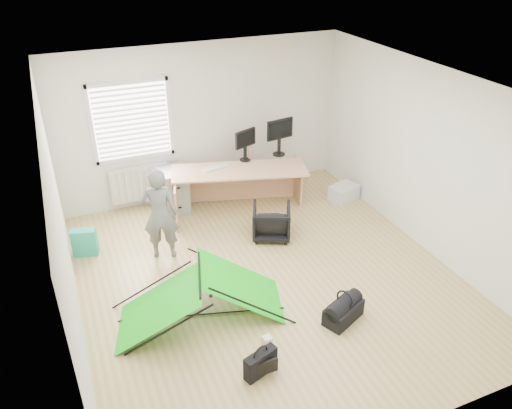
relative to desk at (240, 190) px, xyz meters
name	(u,v)px	position (x,y,z in m)	size (l,w,h in m)	color
ground	(267,276)	(-0.33, -1.90, -0.38)	(5.50, 5.50, 0.00)	tan
back_wall	(203,122)	(-0.33, 0.85, 0.97)	(5.00, 0.02, 2.70)	silver
window	(132,121)	(-1.53, 0.81, 1.17)	(1.20, 0.06, 1.20)	silver
radiator	(140,183)	(-1.53, 0.77, 0.07)	(1.00, 0.12, 0.60)	silver
desk	(240,190)	(0.00, 0.00, 0.00)	(2.23, 0.71, 0.76)	tan
filing_cabinet	(172,189)	(-1.05, 0.48, -0.01)	(0.48, 0.64, 0.75)	gray
monitor_left	(245,149)	(0.23, 0.31, 0.59)	(0.43, 0.09, 0.41)	black
monitor_right	(279,142)	(0.86, 0.30, 0.62)	(0.51, 0.11, 0.49)	black
keyboard	(216,167)	(-0.34, 0.22, 0.39)	(0.47, 0.16, 0.02)	beige
thermos	(250,153)	(0.32, 0.32, 0.49)	(0.06, 0.06, 0.22)	#C3706D
office_chair	(271,222)	(0.15, -0.98, -0.11)	(0.57, 0.59, 0.53)	black
person	(160,214)	(-1.54, -0.84, 0.33)	(0.52, 0.34, 1.42)	slate
kite	(201,295)	(-1.41, -2.32, -0.06)	(2.09, 0.91, 0.65)	#13C914
storage_crate	(344,193)	(1.84, -0.38, -0.24)	(0.49, 0.34, 0.27)	silver
tote_bag	(85,242)	(-2.61, -0.36, -0.17)	(0.36, 0.16, 0.42)	teal
laptop_bag	(261,363)	(-1.10, -3.46, -0.23)	(0.40, 0.12, 0.30)	black
white_box	(267,340)	(-0.86, -3.08, -0.33)	(0.10, 0.10, 0.10)	silver
duffel_bag	(343,312)	(0.18, -3.07, -0.26)	(0.53, 0.27, 0.23)	black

